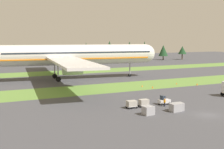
{
  "coord_description": "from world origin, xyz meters",
  "views": [
    {
      "loc": [
        -39.15,
        -40.44,
        14.1
      ],
      "look_at": [
        -3.47,
        33.92,
        4.0
      ],
      "focal_mm": 47.37,
      "sensor_mm": 36.0,
      "label": 1
    }
  ],
  "objects_px": {
    "airliner": "(63,55)",
    "uld_container_0": "(148,110)",
    "baggage_tug": "(164,101)",
    "taxiway_marker_3": "(197,84)",
    "cargo_dolly_second": "(132,104)",
    "uld_container_1": "(175,108)",
    "uld_container_2": "(178,107)",
    "taxiway_marker_2": "(153,87)",
    "ground_crew_marshaller": "(165,102)",
    "taxiway_marker_0": "(177,83)",
    "taxiway_marker_1": "(142,86)",
    "cargo_dolly_lead": "(144,102)"
  },
  "relations": [
    {
      "from": "airliner",
      "to": "uld_container_0",
      "type": "distance_m",
      "value": 52.97
    },
    {
      "from": "baggage_tug",
      "to": "taxiway_marker_3",
      "type": "distance_m",
      "value": 30.19
    },
    {
      "from": "cargo_dolly_second",
      "to": "uld_container_1",
      "type": "distance_m",
      "value": 8.75
    },
    {
      "from": "uld_container_2",
      "to": "taxiway_marker_2",
      "type": "relative_size",
      "value": 3.13
    },
    {
      "from": "ground_crew_marshaller",
      "to": "taxiway_marker_2",
      "type": "xyz_separation_m",
      "value": [
        10.33,
        20.15,
        -0.63
      ]
    },
    {
      "from": "cargo_dolly_second",
      "to": "taxiway_marker_2",
      "type": "distance_m",
      "value": 25.34
    },
    {
      "from": "cargo_dolly_second",
      "to": "uld_container_1",
      "type": "xyz_separation_m",
      "value": [
        6.25,
        -6.12,
        -0.13
      ]
    },
    {
      "from": "baggage_tug",
      "to": "ground_crew_marshaller",
      "type": "distance_m",
      "value": 1.87
    },
    {
      "from": "ground_crew_marshaller",
      "to": "uld_container_2",
      "type": "xyz_separation_m",
      "value": [
        0.17,
        -4.19,
        -0.15
      ]
    },
    {
      "from": "taxiway_marker_2",
      "to": "baggage_tug",
      "type": "bearing_deg",
      "value": -116.81
    },
    {
      "from": "baggage_tug",
      "to": "taxiway_marker_0",
      "type": "bearing_deg",
      "value": 137.1
    },
    {
      "from": "baggage_tug",
      "to": "taxiway_marker_1",
      "type": "distance_m",
      "value": 23.69
    },
    {
      "from": "taxiway_marker_0",
      "to": "taxiway_marker_2",
      "type": "bearing_deg",
      "value": -164.56
    },
    {
      "from": "uld_container_1",
      "to": "taxiway_marker_3",
      "type": "relative_size",
      "value": 3.15
    },
    {
      "from": "cargo_dolly_lead",
      "to": "uld_container_0",
      "type": "xyz_separation_m",
      "value": [
        -2.7,
        -5.91,
        -0.1
      ]
    },
    {
      "from": "ground_crew_marshaller",
      "to": "taxiway_marker_0",
      "type": "height_order",
      "value": "ground_crew_marshaller"
    },
    {
      "from": "uld_container_2",
      "to": "taxiway_marker_0",
      "type": "distance_m",
      "value": 34.45
    },
    {
      "from": "uld_container_1",
      "to": "taxiway_marker_1",
      "type": "height_order",
      "value": "uld_container_1"
    },
    {
      "from": "baggage_tug",
      "to": "cargo_dolly_lead",
      "type": "xyz_separation_m",
      "value": [
        -5.02,
        0.02,
        0.1
      ]
    },
    {
      "from": "baggage_tug",
      "to": "taxiway_marker_0",
      "type": "xyz_separation_m",
      "value": [
        20.18,
        21.53,
        -0.58
      ]
    },
    {
      "from": "cargo_dolly_lead",
      "to": "uld_container_1",
      "type": "height_order",
      "value": "uld_container_1"
    },
    {
      "from": "uld_container_1",
      "to": "taxiway_marker_2",
      "type": "xyz_separation_m",
      "value": [
        11.04,
        24.63,
        -0.47
      ]
    },
    {
      "from": "airliner",
      "to": "taxiway_marker_3",
      "type": "height_order",
      "value": "airliner"
    },
    {
      "from": "ground_crew_marshaller",
      "to": "taxiway_marker_3",
      "type": "relative_size",
      "value": 2.74
    },
    {
      "from": "uld_container_0",
      "to": "taxiway_marker_0",
      "type": "height_order",
      "value": "uld_container_0"
    },
    {
      "from": "airliner",
      "to": "baggage_tug",
      "type": "relative_size",
      "value": 32.43
    },
    {
      "from": "cargo_dolly_second",
      "to": "uld_container_0",
      "type": "distance_m",
      "value": 5.92
    },
    {
      "from": "cargo_dolly_second",
      "to": "taxiway_marker_2",
      "type": "height_order",
      "value": "cargo_dolly_second"
    },
    {
      "from": "taxiway_marker_3",
      "to": "cargo_dolly_second",
      "type": "bearing_deg",
      "value": -151.95
    },
    {
      "from": "taxiway_marker_0",
      "to": "taxiway_marker_3",
      "type": "bearing_deg",
      "value": -42.65
    },
    {
      "from": "ground_crew_marshaller",
      "to": "taxiway_marker_1",
      "type": "height_order",
      "value": "ground_crew_marshaller"
    },
    {
      "from": "cargo_dolly_second",
      "to": "taxiway_marker_1",
      "type": "bearing_deg",
      "value": 144.34
    },
    {
      "from": "cargo_dolly_lead",
      "to": "uld_container_1",
      "type": "distance_m",
      "value": 6.97
    },
    {
      "from": "cargo_dolly_second",
      "to": "taxiway_marker_3",
      "type": "distance_m",
      "value": 36.93
    },
    {
      "from": "airliner",
      "to": "taxiway_marker_3",
      "type": "xyz_separation_m",
      "value": [
        33.28,
        -29.11,
        -8.21
      ]
    },
    {
      "from": "cargo_dolly_second",
      "to": "uld_container_0",
      "type": "height_order",
      "value": "uld_container_0"
    },
    {
      "from": "airliner",
      "to": "taxiway_marker_1",
      "type": "xyz_separation_m",
      "value": [
        16.76,
        -24.27,
        -8.3
      ]
    },
    {
      "from": "airliner",
      "to": "taxiway_marker_1",
      "type": "relative_size",
      "value": 183.3
    },
    {
      "from": "airliner",
      "to": "uld_container_1",
      "type": "xyz_separation_m",
      "value": [
        6.94,
        -52.59,
        -7.74
      ]
    },
    {
      "from": "taxiway_marker_1",
      "to": "taxiway_marker_2",
      "type": "relative_size",
      "value": 0.72
    },
    {
      "from": "airliner",
      "to": "cargo_dolly_lead",
      "type": "bearing_deg",
      "value": 11.56
    },
    {
      "from": "uld_container_2",
      "to": "uld_container_1",
      "type": "bearing_deg",
      "value": -161.81
    },
    {
      "from": "baggage_tug",
      "to": "uld_container_1",
      "type": "bearing_deg",
      "value": -15.12
    },
    {
      "from": "uld_container_0",
      "to": "taxiway_marker_2",
      "type": "relative_size",
      "value": 3.13
    },
    {
      "from": "uld_container_1",
      "to": "cargo_dolly_second",
      "type": "bearing_deg",
      "value": 135.63
    },
    {
      "from": "taxiway_marker_3",
      "to": "airliner",
      "type": "bearing_deg",
      "value": 138.82
    },
    {
      "from": "uld_container_0",
      "to": "taxiway_marker_3",
      "type": "xyz_separation_m",
      "value": [
        32.38,
        23.28,
        -0.5
      ]
    },
    {
      "from": "ground_crew_marshaller",
      "to": "uld_container_0",
      "type": "height_order",
      "value": "ground_crew_marshaller"
    },
    {
      "from": "taxiway_marker_1",
      "to": "taxiway_marker_2",
      "type": "bearing_deg",
      "value": -71.73
    },
    {
      "from": "uld_container_1",
      "to": "taxiway_marker_2",
      "type": "bearing_deg",
      "value": 65.85
    }
  ]
}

